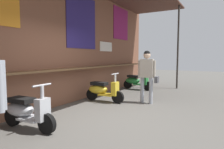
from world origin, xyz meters
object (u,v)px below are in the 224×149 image
at_px(shopper_with_handbag, 147,71).
at_px(scooter_silver, 26,111).
at_px(scooter_yellow, 102,90).
at_px(scooter_green, 136,81).

bearing_deg(shopper_with_handbag, scooter_silver, 153.11).
relative_size(scooter_silver, shopper_with_handbag, 0.83).
bearing_deg(scooter_yellow, scooter_green, 88.48).
relative_size(scooter_green, shopper_with_handbag, 0.83).
distance_m(scooter_silver, scooter_green, 5.78).
xyz_separation_m(scooter_silver, scooter_green, (5.78, -0.00, 0.00)).
distance_m(scooter_yellow, shopper_with_handbag, 1.60).
bearing_deg(shopper_with_handbag, scooter_yellow, 105.96).
relative_size(scooter_silver, scooter_yellow, 1.00).
bearing_deg(scooter_silver, scooter_yellow, 86.96).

